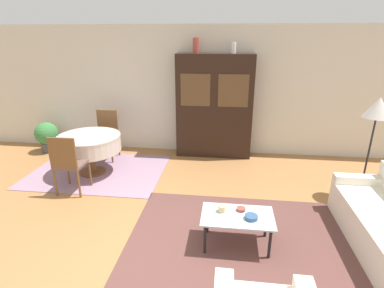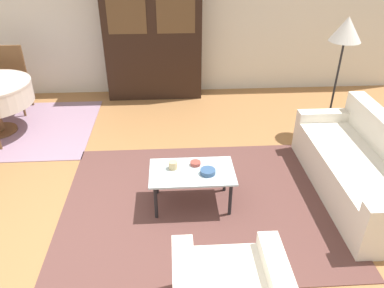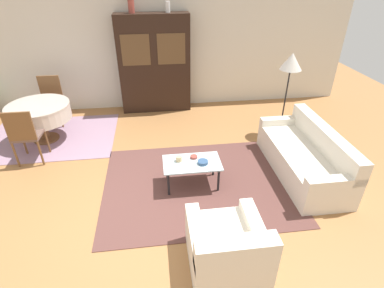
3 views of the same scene
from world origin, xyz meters
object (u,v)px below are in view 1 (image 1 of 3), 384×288
object	(u,v)px
bowl	(251,217)
vase_tall	(196,45)
cup	(222,209)
vase_short	(234,48)
floor_lamp	(377,112)
dining_table	(89,144)
bowl_small	(241,209)
display_cabinet	(214,107)
coffee_table	(237,219)
dining_chair_near	(68,161)
potted_plant	(47,135)
dining_chair_far	(106,132)

from	to	relation	value
bowl	vase_tall	bearing A→B (deg)	108.19
cup	vase_tall	bearing A→B (deg)	102.56
bowl	vase_short	xyz separation A→B (m)	(-0.27, 3.06, 1.80)
floor_lamp	dining_table	bearing A→B (deg)	175.94
bowl_small	display_cabinet	bearing A→B (deg)	99.79
coffee_table	floor_lamp	xyz separation A→B (m)	(2.02, 1.45, 1.04)
vase_tall	coffee_table	bearing A→B (deg)	-74.25
dining_table	floor_lamp	distance (m)	4.79
cup	bowl	xyz separation A→B (m)	(0.35, -0.12, -0.02)
display_cabinet	vase_short	bearing A→B (deg)	0.15
dining_table	bowl	size ratio (longest dim) A/B	7.34
display_cabinet	dining_chair_near	size ratio (longest dim) A/B	2.14
coffee_table	dining_chair_near	bearing A→B (deg)	159.79
display_cabinet	dining_chair_near	distance (m)	3.05
dining_table	bowl_small	bearing A→B (deg)	-31.42
display_cabinet	dining_chair_near	xyz separation A→B (m)	(-2.23, -2.02, -0.50)
dining_table	vase_short	distance (m)	3.30
vase_short	vase_tall	bearing A→B (deg)	180.00
coffee_table	vase_short	distance (m)	3.54
dining_chair_near	potted_plant	bearing A→B (deg)	130.01
display_cabinet	cup	xyz separation A→B (m)	(0.26, -2.94, -0.61)
display_cabinet	vase_tall	world-z (taller)	vase_tall
coffee_table	vase_short	world-z (taller)	vase_short
dining_table	vase_tall	distance (m)	2.79
coffee_table	display_cabinet	world-z (taller)	display_cabinet
coffee_table	bowl	xyz separation A→B (m)	(0.16, -0.05, 0.07)
dining_table	vase_tall	bearing A→B (deg)	33.59
dining_chair_near	bowl_small	bearing A→B (deg)	-17.74
coffee_table	vase_tall	size ratio (longest dim) A/B	2.97
dining_table	bowl	world-z (taller)	dining_table
dining_chair_far	cup	size ratio (longest dim) A/B	10.94
bowl	potted_plant	xyz separation A→B (m)	(-4.32, 2.79, -0.07)
dining_chair_near	bowl_small	distance (m)	2.87
vase_tall	dining_chair_near	bearing A→B (deg)	-132.38
dining_chair_near	floor_lamp	world-z (taller)	floor_lamp
potted_plant	floor_lamp	bearing A→B (deg)	-11.81
cup	bowl_small	world-z (taller)	cup
dining_chair_far	potted_plant	size ratio (longest dim) A/B	1.49
coffee_table	cup	world-z (taller)	cup
dining_table	dining_chair_near	xyz separation A→B (m)	(0.00, -0.79, -0.02)
dining_chair_far	bowl_small	world-z (taller)	dining_chair_far
dining_table	dining_chair_near	bearing A→B (deg)	-90.00
vase_tall	vase_short	world-z (taller)	vase_tall
dining_chair_far	floor_lamp	bearing A→B (deg)	166.51
dining_chair_far	dining_chair_near	bearing A→B (deg)	90.00
dining_table	floor_lamp	world-z (taller)	floor_lamp
display_cabinet	bowl_small	world-z (taller)	display_cabinet
dining_chair_far	bowl	world-z (taller)	dining_chair_far
potted_plant	vase_tall	bearing A→B (deg)	4.57
floor_lamp	vase_short	world-z (taller)	vase_short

